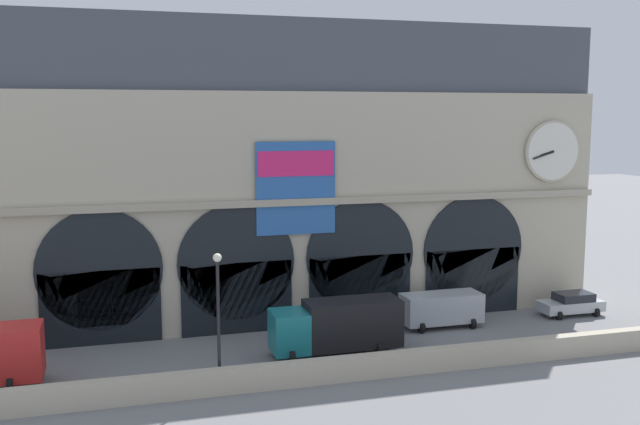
% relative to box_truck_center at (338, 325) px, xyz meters
% --- Properties ---
extents(ground_plane, '(200.00, 200.00, 0.00)m').
position_rel_box_truck_center_xyz_m(ground_plane, '(-0.78, 0.57, -1.70)').
color(ground_plane, slate).
extents(quay_parapet_wall, '(90.00, 0.70, 1.26)m').
position_rel_box_truck_center_xyz_m(quay_parapet_wall, '(-0.78, -4.07, -1.07)').
color(quay_parapet_wall, '#B2A891').
rests_on(quay_parapet_wall, ground).
extents(station_building, '(42.35, 5.88, 19.64)m').
position_rel_box_truck_center_xyz_m(station_building, '(-0.76, 8.32, 7.83)').
color(station_building, '#B2A891').
rests_on(station_building, ground).
extents(box_truck_center, '(7.50, 2.91, 3.12)m').
position_rel_box_truck_center_xyz_m(box_truck_center, '(0.00, 0.00, 0.00)').
color(box_truck_center, '#19727A').
rests_on(box_truck_center, ground).
extents(van_mideast, '(5.20, 2.48, 2.20)m').
position_rel_box_truck_center_xyz_m(van_mideast, '(8.05, 3.23, -0.45)').
color(van_mideast, '#ADB2B7').
rests_on(van_mideast, ground).
extents(car_east, '(4.40, 2.22, 1.55)m').
position_rel_box_truck_center_xyz_m(car_east, '(17.83, 3.31, -0.90)').
color(car_east, '#ADB2B7').
rests_on(car_east, ground).
extents(street_lamp_quayside, '(0.44, 0.44, 6.90)m').
position_rel_box_truck_center_xyz_m(street_lamp_quayside, '(-7.25, -3.27, 2.71)').
color(street_lamp_quayside, black).
rests_on(street_lamp_quayside, ground).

